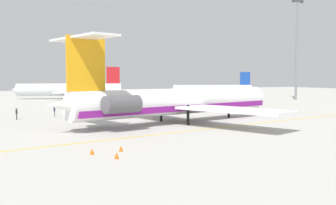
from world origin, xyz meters
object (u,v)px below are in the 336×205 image
(main_jetliner, at_px, (174,101))
(safety_cone_tail, at_px, (121,148))
(safety_cone_nose, at_px, (117,155))
(light_mast, at_px, (297,46))
(ground_crew_near_nose, at_px, (17,112))
(ground_crew_near_tail, at_px, (54,110))
(airliner_mid_left, at_px, (67,90))
(safety_cone_wingtip, at_px, (92,151))
(airliner_mid_right, at_px, (210,90))

(main_jetliner, height_order, safety_cone_tail, main_jetliner)
(safety_cone_nose, height_order, light_mast, light_mast)
(ground_crew_near_nose, xyz_separation_m, safety_cone_nose, (4.58, -34.82, -0.88))
(ground_crew_near_nose, xyz_separation_m, ground_crew_near_tail, (6.24, 2.72, -0.02))
(airliner_mid_left, height_order, safety_cone_wingtip, airliner_mid_left)
(airliner_mid_left, xyz_separation_m, safety_cone_wingtip, (-15.85, -87.62, -2.60))
(airliner_mid_right, relative_size, ground_crew_near_tail, 15.27)
(main_jetliner, relative_size, safety_cone_tail, 71.27)
(ground_crew_near_tail, relative_size, safety_cone_tail, 3.27)
(safety_cone_wingtip, relative_size, safety_cone_tail, 1.00)
(light_mast, bearing_deg, airliner_mid_right, 120.88)
(ground_crew_near_nose, distance_m, safety_cone_wingtip, 32.41)
(safety_cone_nose, relative_size, safety_cone_tail, 1.00)
(airliner_mid_left, relative_size, safety_cone_wingtip, 58.21)
(airliner_mid_left, distance_m, airliner_mid_right, 46.36)
(safety_cone_wingtip, height_order, light_mast, light_mast)
(main_jetliner, relative_size, ground_crew_near_nose, 21.45)
(airliner_mid_left, bearing_deg, safety_cone_wingtip, 98.46)
(safety_cone_wingtip, relative_size, light_mast, 0.02)
(ground_crew_near_tail, bearing_deg, airliner_mid_right, 44.76)
(safety_cone_nose, xyz_separation_m, safety_cone_wingtip, (-1.33, 2.58, 0.00))
(ground_crew_near_nose, height_order, safety_cone_tail, ground_crew_near_nose)
(airliner_mid_right, height_order, ground_crew_near_tail, airliner_mid_right)
(safety_cone_wingtip, bearing_deg, ground_crew_near_tail, 85.12)
(safety_cone_nose, relative_size, light_mast, 0.02)
(light_mast, bearing_deg, safety_cone_tail, -143.49)
(ground_crew_near_tail, relative_size, light_mast, 0.06)
(main_jetliner, xyz_separation_m, airliner_mid_left, (-0.91, 70.25, -0.27))
(airliner_mid_right, relative_size, safety_cone_tail, 50.01)
(main_jetliner, bearing_deg, safety_cone_nose, -141.44)
(airliner_mid_right, bearing_deg, ground_crew_near_nose, 53.41)
(main_jetliner, height_order, ground_crew_near_nose, main_jetliner)
(safety_cone_wingtip, distance_m, safety_cone_tail, 2.70)
(ground_crew_near_tail, distance_m, safety_cone_wingtip, 35.10)
(airliner_mid_left, height_order, light_mast, light_mast)
(safety_cone_nose, distance_m, safety_cone_wingtip, 2.91)
(safety_cone_tail, xyz_separation_m, light_mast, (72.99, 54.03, 15.51))
(main_jetliner, distance_m, safety_cone_wingtip, 24.31)
(ground_crew_near_nose, distance_m, ground_crew_near_tail, 6.81)
(airliner_mid_left, xyz_separation_m, ground_crew_near_tail, (-12.86, -52.66, -1.73))
(main_jetliner, distance_m, ground_crew_near_nose, 25.01)
(safety_cone_nose, bearing_deg, ground_crew_near_nose, 97.50)
(airliner_mid_left, bearing_deg, airliner_mid_right, -172.83)
(main_jetliner, distance_m, ground_crew_near_tail, 22.43)
(safety_cone_tail, bearing_deg, ground_crew_near_nose, 100.52)
(airliner_mid_left, height_order, airliner_mid_right, airliner_mid_left)
(airliner_mid_left, distance_m, light_mast, 69.71)
(airliner_mid_right, relative_size, safety_cone_nose, 50.01)
(airliner_mid_right, distance_m, safety_cone_tail, 97.66)
(safety_cone_nose, height_order, safety_cone_tail, same)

